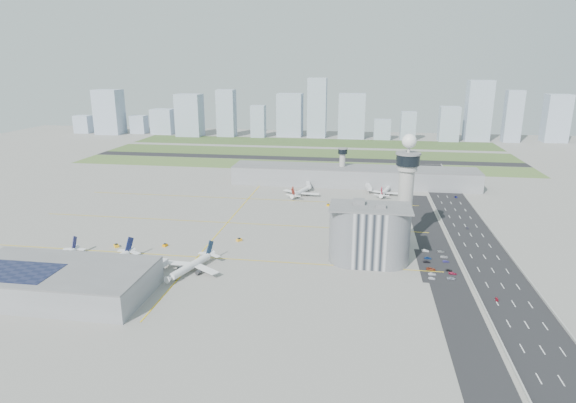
# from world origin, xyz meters

# --- Properties ---
(ground) EXTENTS (1000.00, 1000.00, 0.00)m
(ground) POSITION_xyz_m (0.00, 0.00, 0.00)
(ground) COLOR gray
(grass_strip_0) EXTENTS (480.00, 50.00, 0.08)m
(grass_strip_0) POSITION_xyz_m (-20.00, 225.00, 0.04)
(grass_strip_0) COLOR #4F6932
(grass_strip_0) RESTS_ON ground
(grass_strip_1) EXTENTS (480.00, 60.00, 0.08)m
(grass_strip_1) POSITION_xyz_m (-20.00, 300.00, 0.04)
(grass_strip_1) COLOR #4B632F
(grass_strip_1) RESTS_ON ground
(grass_strip_2) EXTENTS (480.00, 70.00, 0.08)m
(grass_strip_2) POSITION_xyz_m (-20.00, 380.00, 0.04)
(grass_strip_2) COLOR #385226
(grass_strip_2) RESTS_ON ground
(runway) EXTENTS (480.00, 22.00, 0.10)m
(runway) POSITION_xyz_m (-20.00, 262.00, 0.06)
(runway) COLOR black
(runway) RESTS_ON ground
(highway) EXTENTS (28.00, 500.00, 0.10)m
(highway) POSITION_xyz_m (115.00, 0.00, 0.05)
(highway) COLOR black
(highway) RESTS_ON ground
(barrier_left) EXTENTS (0.60, 500.00, 1.20)m
(barrier_left) POSITION_xyz_m (101.00, 0.00, 0.60)
(barrier_left) COLOR #9E9E99
(barrier_left) RESTS_ON ground
(barrier_right) EXTENTS (0.60, 500.00, 1.20)m
(barrier_right) POSITION_xyz_m (129.00, 0.00, 0.60)
(barrier_right) COLOR #9E9E99
(barrier_right) RESTS_ON ground
(landside_road) EXTENTS (18.00, 260.00, 0.08)m
(landside_road) POSITION_xyz_m (90.00, -10.00, 0.04)
(landside_road) COLOR black
(landside_road) RESTS_ON ground
(parking_lot) EXTENTS (20.00, 44.00, 0.10)m
(parking_lot) POSITION_xyz_m (88.00, -22.00, 0.05)
(parking_lot) COLOR black
(parking_lot) RESTS_ON ground
(taxiway_line_h_0) EXTENTS (260.00, 0.60, 0.01)m
(taxiway_line_h_0) POSITION_xyz_m (-40.00, -30.00, 0.01)
(taxiway_line_h_0) COLOR yellow
(taxiway_line_h_0) RESTS_ON ground
(taxiway_line_h_1) EXTENTS (260.00, 0.60, 0.01)m
(taxiway_line_h_1) POSITION_xyz_m (-40.00, 30.00, 0.01)
(taxiway_line_h_1) COLOR yellow
(taxiway_line_h_1) RESTS_ON ground
(taxiway_line_h_2) EXTENTS (260.00, 0.60, 0.01)m
(taxiway_line_h_2) POSITION_xyz_m (-40.00, 90.00, 0.01)
(taxiway_line_h_2) COLOR yellow
(taxiway_line_h_2) RESTS_ON ground
(taxiway_line_v) EXTENTS (0.60, 260.00, 0.01)m
(taxiway_line_v) POSITION_xyz_m (-40.00, 30.00, 0.01)
(taxiway_line_v) COLOR yellow
(taxiway_line_v) RESTS_ON ground
(control_tower) EXTENTS (14.00, 14.00, 64.50)m
(control_tower) POSITION_xyz_m (72.00, 8.00, 35.04)
(control_tower) COLOR #ADAAA5
(control_tower) RESTS_ON ground
(secondary_tower) EXTENTS (8.60, 8.60, 31.90)m
(secondary_tower) POSITION_xyz_m (30.00, 150.00, 18.80)
(secondary_tower) COLOR #ADAAA5
(secondary_tower) RESTS_ON ground
(admin_building) EXTENTS (42.00, 24.00, 33.50)m
(admin_building) POSITION_xyz_m (51.99, -22.00, 15.30)
(admin_building) COLOR #B2B2B7
(admin_building) RESTS_ON ground
(terminal_pier) EXTENTS (210.00, 32.00, 15.80)m
(terminal_pier) POSITION_xyz_m (40.00, 148.00, 7.90)
(terminal_pier) COLOR gray
(terminal_pier) RESTS_ON ground
(near_terminal) EXTENTS (84.00, 42.00, 13.00)m
(near_terminal) POSITION_xyz_m (-88.07, -82.02, 6.43)
(near_terminal) COLOR gray
(near_terminal) RESTS_ON ground
(airplane_near_a) EXTENTS (34.15, 39.24, 10.33)m
(airplane_near_a) POSITION_xyz_m (-106.64, -52.62, 5.17)
(airplane_near_a) COLOR white
(airplane_near_a) RESTS_ON ground
(airplane_near_b) EXTENTS (44.47, 48.96, 11.62)m
(airplane_near_b) POSITION_xyz_m (-80.06, -54.14, 5.81)
(airplane_near_b) COLOR white
(airplane_near_b) RESTS_ON ground
(airplane_near_c) EXTENTS (43.30, 47.05, 10.86)m
(airplane_near_c) POSITION_xyz_m (-36.85, -49.27, 5.43)
(airplane_near_c) COLOR white
(airplane_near_c) RESTS_ON ground
(airplane_far_a) EXTENTS (40.50, 44.16, 10.27)m
(airplane_far_a) POSITION_xyz_m (-0.33, 107.92, 5.13)
(airplane_far_a) COLOR white
(airplane_far_a) RESTS_ON ground
(airplane_far_b) EXTENTS (36.37, 40.18, 9.61)m
(airplane_far_b) POSITION_xyz_m (66.44, 119.57, 4.81)
(airplane_far_b) COLOR white
(airplane_far_b) RESTS_ON ground
(jet_bridge_near_0) EXTENTS (5.39, 14.31, 5.70)m
(jet_bridge_near_0) POSITION_xyz_m (-113.00, -61.00, 2.85)
(jet_bridge_near_0) COLOR silver
(jet_bridge_near_0) RESTS_ON ground
(jet_bridge_near_1) EXTENTS (5.39, 14.31, 5.70)m
(jet_bridge_near_1) POSITION_xyz_m (-83.00, -61.00, 2.85)
(jet_bridge_near_1) COLOR silver
(jet_bridge_near_1) RESTS_ON ground
(jet_bridge_near_2) EXTENTS (5.39, 14.31, 5.70)m
(jet_bridge_near_2) POSITION_xyz_m (-53.00, -61.00, 2.85)
(jet_bridge_near_2) COLOR silver
(jet_bridge_near_2) RESTS_ON ground
(jet_bridge_far_0) EXTENTS (5.39, 14.31, 5.70)m
(jet_bridge_far_0) POSITION_xyz_m (2.00, 132.00, 2.85)
(jet_bridge_far_0) COLOR silver
(jet_bridge_far_0) RESTS_ON ground
(jet_bridge_far_1) EXTENTS (5.39, 14.31, 5.70)m
(jet_bridge_far_1) POSITION_xyz_m (52.00, 132.00, 2.85)
(jet_bridge_far_1) COLOR silver
(jet_bridge_far_1) RESTS_ON ground
(tug_0) EXTENTS (3.99, 4.08, 1.97)m
(tug_0) POSITION_xyz_m (-91.09, -22.71, 0.98)
(tug_0) COLOR yellow
(tug_0) RESTS_ON ground
(tug_1) EXTENTS (2.46, 3.20, 1.69)m
(tug_1) POSITION_xyz_m (-63.87, -17.28, 0.84)
(tug_1) COLOR #F89400
(tug_1) RESTS_ON ground
(tug_2) EXTENTS (4.01, 4.33, 2.08)m
(tug_2) POSITION_xyz_m (-71.89, -35.87, 1.04)
(tug_2) COLOR #D3B101
(tug_2) RESTS_ON ground
(tug_3) EXTENTS (3.71, 3.77, 1.82)m
(tug_3) POSITION_xyz_m (-23.67, -2.33, 0.91)
(tug_3) COLOR #F6A922
(tug_3) RESTS_ON ground
(tug_4) EXTENTS (2.20, 3.05, 1.69)m
(tug_4) POSITION_xyz_m (23.20, 80.07, 0.85)
(tug_4) COLOR #EB9E00
(tug_4) RESTS_ON ground
(tug_5) EXTENTS (3.86, 3.78, 1.86)m
(tug_5) POSITION_xyz_m (58.98, 80.86, 0.93)
(tug_5) COLOR #ECAF0F
(tug_5) RESTS_ON ground
(car_lot_0) EXTENTS (3.54, 1.84, 1.15)m
(car_lot_0) POSITION_xyz_m (82.78, -39.53, 0.57)
(car_lot_0) COLOR silver
(car_lot_0) RESTS_ON ground
(car_lot_1) EXTENTS (3.83, 1.60, 1.23)m
(car_lot_1) POSITION_xyz_m (83.57, -34.54, 0.61)
(car_lot_1) COLOR #A9A9AF
(car_lot_1) RESTS_ON ground
(car_lot_2) EXTENTS (4.99, 2.82, 1.31)m
(car_lot_2) POSITION_xyz_m (83.79, -28.35, 0.66)
(car_lot_2) COLOR maroon
(car_lot_2) RESTS_ON ground
(car_lot_3) EXTENTS (3.83, 1.56, 1.11)m
(car_lot_3) POSITION_xyz_m (82.82, -18.76, 0.56)
(car_lot_3) COLOR black
(car_lot_3) RESTS_ON ground
(car_lot_4) EXTENTS (3.93, 1.74, 1.31)m
(car_lot_4) POSITION_xyz_m (83.96, -13.53, 0.66)
(car_lot_4) COLOR navy
(car_lot_4) RESTS_ON ground
(car_lot_5) EXTENTS (4.07, 1.70, 1.31)m
(car_lot_5) POSITION_xyz_m (83.84, -2.80, 0.66)
(car_lot_5) COLOR silver
(car_lot_5) RESTS_ON ground
(car_lot_6) EXTENTS (4.34, 2.43, 1.15)m
(car_lot_6) POSITION_xyz_m (92.15, -38.20, 0.57)
(car_lot_6) COLOR #989FB0
(car_lot_6) RESTS_ON ground
(car_lot_7) EXTENTS (4.18, 2.13, 1.16)m
(car_lot_7) POSITION_xyz_m (93.85, -32.01, 0.58)
(car_lot_7) COLOR maroon
(car_lot_7) RESTS_ON ground
(car_lot_8) EXTENTS (3.28, 1.47, 1.09)m
(car_lot_8) POSITION_xyz_m (92.61, -28.41, 0.55)
(car_lot_8) COLOR black
(car_lot_8) RESTS_ON ground
(car_lot_9) EXTENTS (3.47, 1.65, 1.10)m
(car_lot_9) POSITION_xyz_m (92.96, -16.70, 0.55)
(car_lot_9) COLOR navy
(car_lot_9) RESTS_ON ground
(car_lot_10) EXTENTS (4.21, 2.12, 1.14)m
(car_lot_10) POSITION_xyz_m (93.04, -10.48, 0.57)
(car_lot_10) COLOR silver
(car_lot_10) RESTS_ON ground
(car_lot_11) EXTENTS (4.26, 2.31, 1.17)m
(car_lot_11) POSITION_xyz_m (92.47, -2.90, 0.59)
(car_lot_11) COLOR #A2A6A8
(car_lot_11) RESTS_ON ground
(car_hw_0) EXTENTS (1.76, 3.37, 1.09)m
(car_hw_0) POSITION_xyz_m (108.51, -57.67, 0.55)
(car_hw_0) COLOR maroon
(car_hw_0) RESTS_ON ground
(car_hw_1) EXTENTS (1.33, 3.46, 1.12)m
(car_hw_1) POSITION_xyz_m (115.09, 41.85, 0.56)
(car_hw_1) COLOR black
(car_hw_1) RESTS_ON ground
(car_hw_2) EXTENTS (1.92, 4.13, 1.14)m
(car_hw_2) POSITION_xyz_m (121.39, 118.43, 0.57)
(car_hw_2) COLOR navy
(car_hw_2) RESTS_ON ground
(car_hw_4) EXTENTS (2.00, 3.89, 1.27)m
(car_hw_4) POSITION_xyz_m (109.03, 178.40, 0.63)
(car_hw_4) COLOR slate
(car_hw_4) RESTS_ON ground
(skyline_bldg_0) EXTENTS (24.05, 19.24, 26.50)m
(skyline_bldg_0) POSITION_xyz_m (-377.77, 421.70, 13.25)
(skyline_bldg_0) COLOR #9EADC1
(skyline_bldg_0) RESTS_ON ground
(skyline_bldg_1) EXTENTS (37.63, 30.10, 65.60)m
(skyline_bldg_1) POSITION_xyz_m (-331.22, 417.61, 32.80)
(skyline_bldg_1) COLOR #9EADC1
(skyline_bldg_1) RESTS_ON ground
(skyline_bldg_2) EXTENTS (22.81, 18.25, 26.79)m
(skyline_bldg_2) POSITION_xyz_m (-291.25, 430.16, 13.39)
(skyline_bldg_2) COLOR #9EADC1
(skyline_bldg_2) RESTS_ON ground
(skyline_bldg_3) EXTENTS (32.30, 25.84, 36.93)m
(skyline_bldg_3) POSITION_xyz_m (-252.58, 431.35, 18.47)
(skyline_bldg_3) COLOR #9EADC1
(skyline_bldg_3) RESTS_ON ground
(skyline_bldg_4) EXTENTS (35.81, 28.65, 60.36)m
(skyline_bldg_4) POSITION_xyz_m (-204.47, 415.19, 30.18)
(skyline_bldg_4) COLOR #9EADC1
(skyline_bldg_4) RESTS_ON ground
(skyline_bldg_5) EXTENTS (25.49, 20.39, 66.89)m
(skyline_bldg_5) POSITION_xyz_m (-150.11, 419.66, 33.44)
(skyline_bldg_5) COLOR #9EADC1
(skyline_bldg_5) RESTS_ON ground
(skyline_bldg_6) EXTENTS (20.04, 16.03, 45.20)m
(skyline_bldg_6) POSITION_xyz_m (-102.68, 417.90, 22.60)
(skyline_bldg_6) COLOR #9EADC1
(skyline_bldg_6) RESTS_ON ground
(skyline_bldg_7) EXTENTS (35.76, 28.61, 61.22)m
(skyline_bldg_7) POSITION_xyz_m (-59.44, 436.89, 30.61)
(skyline_bldg_7) COLOR #9EADC1
(skyline_bldg_7) RESTS_ON ground
(skyline_bldg_8) EXTENTS (26.33, 21.06, 83.39)m
(skyline_bldg_8) POSITION_xyz_m (-19.42, 431.56, 41.69)
(skyline_bldg_8) COLOR #9EADC1
(skyline_bldg_8) RESTS_ON ground
(skyline_bldg_9) EXTENTS (36.96, 29.57, 62.11)m
(skyline_bldg_9) POSITION_xyz_m (30.27, 432.32, 31.06)
(skyline_bldg_9) COLOR #9EADC1
(skyline_bldg_9) RESTS_ON ground
(skyline_bldg_10) EXTENTS (23.01, 18.41, 27.75)m
(skyline_bldg_10) POSITION_xyz_m (73.27, 423.68, 13.87)
(skyline_bldg_10) COLOR #9EADC1
(skyline_bldg_10) RESTS_ON ground
(skyline_bldg_11) EXTENTS (20.22, 16.18, 38.97)m
(skyline_bldg_11) POSITION_xyz_m (108.28, 423.34, 19.48)
(skyline_bldg_11) COLOR #9EADC1
(skyline_bldg_11) RESTS_ON ground
(skyline_bldg_12) EXTENTS (26.14, 20.92, 46.89)m
(skyline_bldg_12) POSITION_xyz_m (162.17, 421.29, 23.44)
(skyline_bldg_12) COLOR #9EADC1
(skyline_bldg_12) RESTS_ON ground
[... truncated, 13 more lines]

